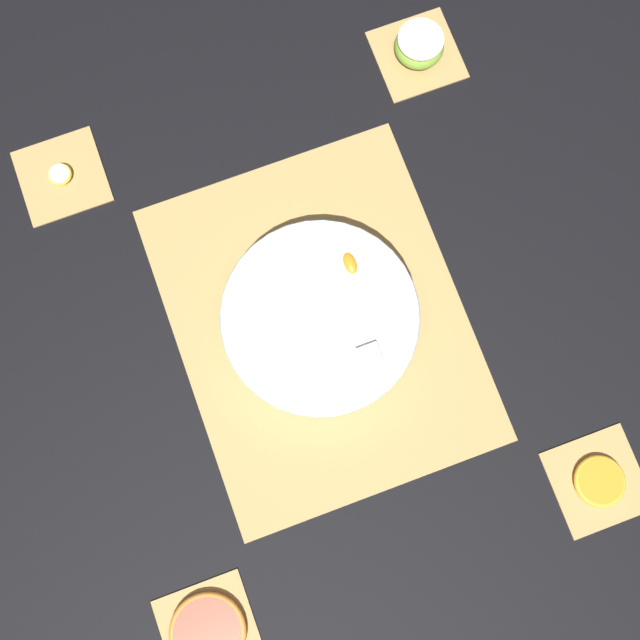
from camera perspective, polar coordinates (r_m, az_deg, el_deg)
ground_plane at (r=1.07m, az=-0.00°, el=-0.27°), size 6.00×6.00×0.00m
bamboo_mat_center at (r=1.07m, az=-0.00°, el=-0.24°), size 0.50×0.40×0.01m
coaster_mat_near_left at (r=1.12m, az=20.39°, el=-11.43°), size 0.12×0.12×0.01m
coaster_mat_near_right at (r=1.22m, az=7.41°, el=19.43°), size 0.12×0.12×0.01m
coaster_mat_far_left at (r=1.09m, az=-8.47°, el=-22.37°), size 0.12×0.12×0.01m
coaster_mat_far_right at (r=1.19m, az=-19.09°, el=10.32°), size 0.12×0.12×0.01m
fruit_salad_bowl at (r=1.04m, az=0.04°, el=0.03°), size 0.27×0.27×0.07m
apple_half at (r=1.20m, az=7.57°, el=20.00°), size 0.07×0.07×0.04m
orange_slice_whole at (r=1.12m, az=20.53°, el=-11.43°), size 0.07×0.07×0.01m
banana_coin_single at (r=1.19m, az=-19.20°, el=10.44°), size 0.04×0.04×0.01m
grapefruit_slice at (r=1.08m, az=-8.55°, el=-22.47°), size 0.10×0.10×0.01m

